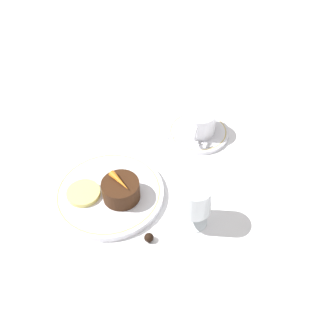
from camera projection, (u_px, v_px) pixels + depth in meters
ground_plane at (127, 189)px, 0.84m from camera, size 3.00×3.00×0.00m
dinner_plate at (109, 193)px, 0.82m from camera, size 0.23×0.23×0.01m
saucer at (198, 132)px, 0.95m from camera, size 0.15×0.15×0.01m
coffee_cup at (199, 122)px, 0.92m from camera, size 0.10×0.08×0.06m
spoon at (194, 142)px, 0.92m from camera, size 0.02×0.12×0.00m
wine_glass at (195, 200)px, 0.73m from camera, size 0.06×0.06×0.11m
fork at (151, 140)px, 0.94m from camera, size 0.04×0.18×0.01m
dessert_cake at (122, 190)px, 0.79m from camera, size 0.08×0.08×0.04m
carrot_garnish at (121, 181)px, 0.77m from camera, size 0.04×0.05×0.01m
pineapple_slice at (84, 193)px, 0.81m from camera, size 0.07×0.07×0.01m
chocolate_truffle at (149, 238)px, 0.74m from camera, size 0.02×0.02×0.02m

